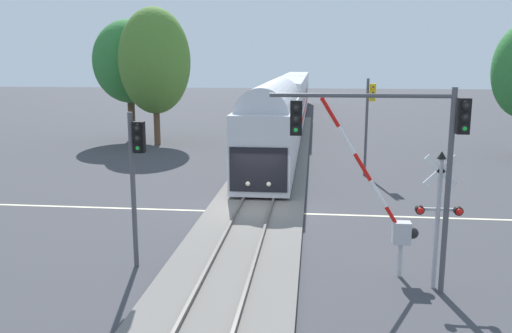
{
  "coord_description": "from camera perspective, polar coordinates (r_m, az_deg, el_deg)",
  "views": [
    {
      "loc": [
        2.58,
        -23.35,
        6.78
      ],
      "look_at": [
        -0.03,
        0.61,
        2.0
      ],
      "focal_mm": 37.72,
      "sensor_mm": 36.0,
      "label": 1
    }
  ],
  "objects": [
    {
      "name": "ground_plane",
      "position": [
        24.45,
        -0.09,
        -4.88
      ],
      "size": [
        220.0,
        220.0,
        0.0
      ],
      "primitive_type": "plane",
      "color": "#3D3D42"
    },
    {
      "name": "road_centre_stripe",
      "position": [
        24.45,
        -0.09,
        -4.87
      ],
      "size": [
        44.0,
        0.2,
        0.01
      ],
      "color": "beige",
      "rests_on": "ground"
    },
    {
      "name": "traffic_signal_median",
      "position": [
        17.72,
        -12.61,
        0.16
      ],
      "size": [
        0.53,
        0.38,
        5.17
      ],
      "color": "#4C4C51",
      "rests_on": "ground"
    },
    {
      "name": "traffic_signal_far_side",
      "position": [
        32.18,
        11.92,
        5.74
      ],
      "size": [
        0.53,
        0.38,
        5.75
      ],
      "color": "#4C4C51",
      "rests_on": "ground"
    },
    {
      "name": "oak_behind_train",
      "position": [
        44.28,
        -10.7,
        10.93
      ],
      "size": [
        5.68,
        5.68,
        10.91
      ],
      "color": "brown",
      "rests_on": "ground"
    },
    {
      "name": "railway_track",
      "position": [
        24.42,
        -0.09,
        -4.67
      ],
      "size": [
        4.4,
        80.0,
        0.32
      ],
      "color": "slate",
      "rests_on": "ground"
    },
    {
      "name": "commuter_train",
      "position": [
        54.43,
        3.51,
        6.93
      ],
      "size": [
        3.04,
        63.04,
        5.16
      ],
      "color": "silver",
      "rests_on": "railway_track"
    },
    {
      "name": "pine_left_background",
      "position": [
        47.33,
        -13.3,
        10.76
      ],
      "size": [
        6.03,
        6.03,
        10.14
      ],
      "color": "#4C3828",
      "rests_on": "ground"
    },
    {
      "name": "traffic_signal_near_right",
      "position": [
        15.75,
        14.83,
        2.89
      ],
      "size": [
        5.58,
        0.38,
        6.05
      ],
      "color": "#4C4C51",
      "rests_on": "ground"
    },
    {
      "name": "crossing_signal_mast",
      "position": [
        16.7,
        18.8,
        -4.03
      ],
      "size": [
        1.36,
        0.44,
        4.2
      ],
      "color": "#B2B2B7",
      "rests_on": "ground"
    },
    {
      "name": "crossing_gate_near",
      "position": [
        17.44,
        14.36,
        -5.33
      ],
      "size": [
        3.17,
        0.4,
        5.68
      ],
      "color": "#B7B7BC",
      "rests_on": "ground"
    }
  ]
}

